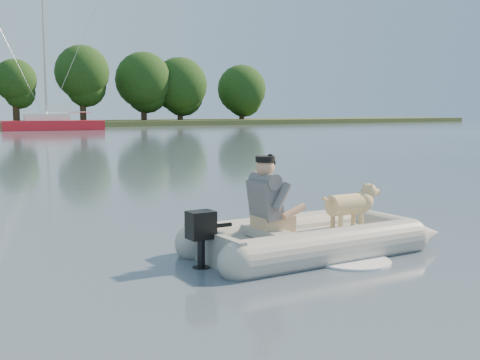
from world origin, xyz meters
TOP-DOWN VIEW (x-y plane):
  - water at (0.00, 0.00)m, footprint 160.00×160.00m
  - dinghy at (0.38, 0.45)m, footprint 4.39×2.93m
  - man at (-0.27, 0.53)m, footprint 0.71×0.62m
  - dog at (1.00, 0.47)m, footprint 0.89×0.36m
  - outboard_motor at (-1.18, 0.53)m, footprint 0.40×0.29m
  - sailboat at (11.55, 48.79)m, footprint 8.94×3.85m

SIDE VIEW (x-z plane):
  - water at x=0.00m, z-range 0.00..0.00m
  - outboard_motor at x=-1.18m, z-range -0.08..0.66m
  - dog at x=1.00m, z-range 0.20..0.78m
  - sailboat at x=11.55m, z-range -5.42..6.47m
  - dinghy at x=0.38m, z-range -0.10..1.21m
  - man at x=-0.27m, z-range 0.22..1.24m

